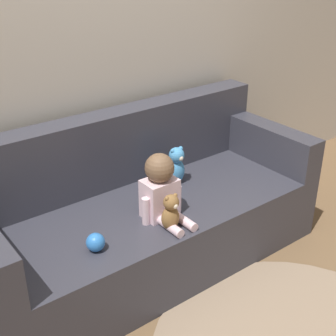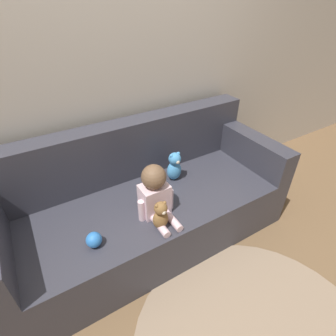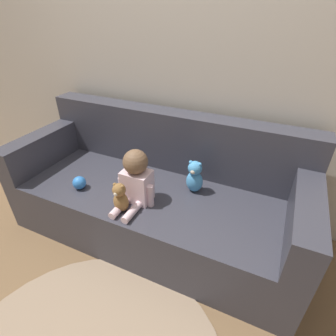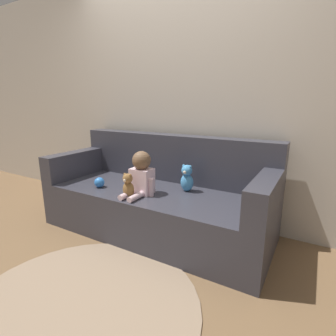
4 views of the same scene
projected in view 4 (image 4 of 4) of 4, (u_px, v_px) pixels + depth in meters
ground_plane at (155, 230)px, 2.59m from camera, size 12.00×12.00×0.00m
wall_back at (181, 96)px, 2.71m from camera, size 8.00×0.05×2.60m
couch at (158, 198)px, 2.57m from camera, size 2.17×0.88×0.91m
person_baby at (141, 175)px, 2.31m from camera, size 0.27×0.33×0.39m
teddy_bear_brown at (128, 186)px, 2.23m from camera, size 0.10×0.10×0.22m
plush_toy_side at (187, 178)px, 2.39m from camera, size 0.12×0.11×0.25m
toy_ball at (99, 182)px, 2.52m from camera, size 0.10×0.10×0.10m
floor_rug at (79, 308)px, 1.61m from camera, size 1.50×1.50×0.01m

